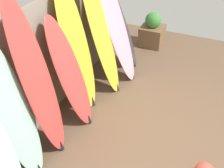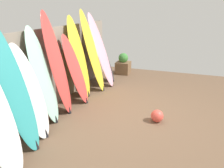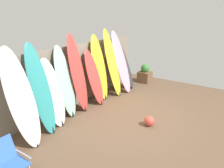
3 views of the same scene
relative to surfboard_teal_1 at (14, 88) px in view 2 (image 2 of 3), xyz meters
The scene contains 13 objects.
ground 2.49m from the surfboard_teal_1, 44.25° to the right, with size 7.68×7.68×0.00m, color brown.
fence_back 1.68m from the surfboard_teal_1, 14.62° to the left, with size 6.08×0.11×1.80m.
surfboard_teal_1 is the anchor object (origin of this frame).
surfboard_white_2 0.41m from the surfboard_teal_1, ahead, with size 0.60×0.66×1.67m.
surfboard_seafoam_3 0.87m from the surfboard_teal_1, ahead, with size 0.52×0.50×1.91m.
surfboard_red_4 1.32m from the surfboard_teal_1, ahead, with size 0.60×0.57×2.18m.
surfboard_red_5 1.96m from the surfboard_teal_1, ahead, with size 0.50×0.62×1.65m.
surfboard_yellow_6 2.34m from the surfboard_teal_1, ahead, with size 0.58×0.56×2.05m.
surfboard_yellow_7 2.86m from the surfboard_teal_1, ahead, with size 0.51×0.73×2.19m.
surfboard_pink_8 3.31m from the surfboard_teal_1, ahead, with size 0.60×0.84×2.10m.
surfboard_charcoal_9 3.72m from the surfboard_teal_1, ahead, with size 0.66×0.79×1.76m.
planter_box 4.77m from the surfboard_teal_1, ahead, with size 0.47×0.47×0.72m.
beach_ball 2.72m from the surfboard_teal_1, 51.84° to the right, with size 0.25×0.25×0.25m, color #E54C3F.
Camera 2 is at (-4.08, -0.89, 2.20)m, focal length 35.00 mm.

